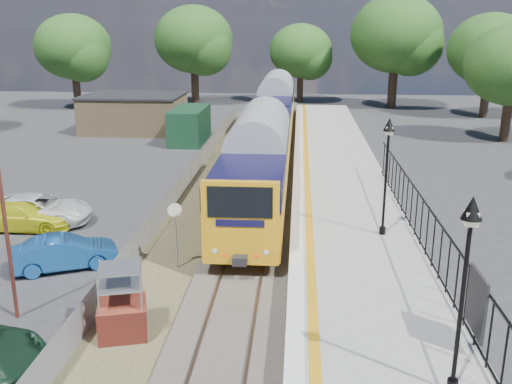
# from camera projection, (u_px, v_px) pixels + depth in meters

# --- Properties ---
(ground) EXTENTS (120.00, 120.00, 0.00)m
(ground) POSITION_uv_depth(u_px,v_px,m) (231.00, 327.00, 17.32)
(ground) COLOR #2D2D30
(ground) RESTS_ON ground
(track_bed) EXTENTS (5.90, 80.00, 0.29)m
(track_bed) POSITION_uv_depth(u_px,v_px,m) (245.00, 219.00, 26.57)
(track_bed) COLOR #473F38
(track_bed) RESTS_ON ground
(platform) EXTENTS (5.00, 70.00, 0.90)m
(platform) POSITION_uv_depth(u_px,v_px,m) (349.00, 227.00, 24.54)
(platform) COLOR gray
(platform) RESTS_ON ground
(platform_edge) EXTENTS (0.90, 70.00, 0.01)m
(platform_edge) POSITION_uv_depth(u_px,v_px,m) (301.00, 216.00, 24.55)
(platform_edge) COLOR silver
(platform_edge) RESTS_ON platform
(victorian_lamp_south) EXTENTS (0.44, 0.44, 4.60)m
(victorian_lamp_south) POSITION_uv_depth(u_px,v_px,m) (468.00, 251.00, 11.88)
(victorian_lamp_south) COLOR black
(victorian_lamp_south) RESTS_ON platform
(victorian_lamp_north) EXTENTS (0.44, 0.44, 4.60)m
(victorian_lamp_north) POSITION_uv_depth(u_px,v_px,m) (388.00, 149.00, 21.45)
(victorian_lamp_north) COLOR black
(victorian_lamp_north) RESTS_ON platform
(palisade_fence) EXTENTS (0.12, 26.00, 2.00)m
(palisade_fence) POSITION_uv_depth(u_px,v_px,m) (439.00, 249.00, 18.46)
(palisade_fence) COLOR black
(palisade_fence) RESTS_ON platform
(wire_fence) EXTENTS (0.06, 52.00, 1.20)m
(wire_fence) POSITION_uv_depth(u_px,v_px,m) (176.00, 193.00, 28.92)
(wire_fence) COLOR #999EA3
(wire_fence) RESTS_ON ground
(outbuilding) EXTENTS (10.80, 10.10, 3.12)m
(outbuilding) POSITION_uv_depth(u_px,v_px,m) (145.00, 115.00, 47.51)
(outbuilding) COLOR #957C54
(outbuilding) RESTS_ON ground
(tree_line) EXTENTS (56.80, 43.80, 11.88)m
(tree_line) POSITION_uv_depth(u_px,v_px,m) (295.00, 48.00, 55.50)
(tree_line) COLOR #332319
(tree_line) RESTS_ON ground
(train) EXTENTS (2.82, 40.83, 3.51)m
(train) POSITION_uv_depth(u_px,v_px,m) (270.00, 122.00, 39.08)
(train) COLOR orange
(train) RESTS_ON ground
(brick_plinth) EXTENTS (1.69, 1.69, 2.22)m
(brick_plinth) POSITION_uv_depth(u_px,v_px,m) (122.00, 303.00, 16.54)
(brick_plinth) COLOR maroon
(brick_plinth) RESTS_ON ground
(speed_sign) EXTENTS (0.50, 0.21, 2.61)m
(speed_sign) POSITION_uv_depth(u_px,v_px,m) (175.00, 225.00, 20.89)
(speed_sign) COLOR #999EA3
(speed_sign) RESTS_ON ground
(carpark_lamp) EXTENTS (0.25, 0.50, 6.58)m
(carpark_lamp) POSITION_uv_depth(u_px,v_px,m) (3.00, 203.00, 16.81)
(carpark_lamp) COLOR #4D2219
(carpark_lamp) RESTS_ON ground
(car_blue) EXTENTS (4.06, 2.82, 1.27)m
(car_blue) POSITION_uv_depth(u_px,v_px,m) (65.00, 253.00, 21.28)
(car_blue) COLOR #17498C
(car_blue) RESTS_ON ground
(car_yellow) EXTENTS (4.42, 1.85, 1.28)m
(car_yellow) POSITION_uv_depth(u_px,v_px,m) (23.00, 216.00, 25.36)
(car_yellow) COLOR yellow
(car_yellow) RESTS_ON ground
(car_white) EXTENTS (5.09, 2.60, 1.38)m
(car_white) POSITION_uv_depth(u_px,v_px,m) (37.00, 210.00, 26.01)
(car_white) COLOR silver
(car_white) RESTS_ON ground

